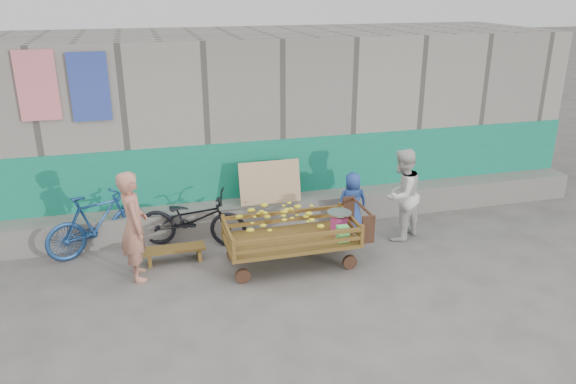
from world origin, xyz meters
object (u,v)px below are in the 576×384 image
object	(u,v)px
child	(352,202)
bicycle_blue	(97,223)
bicycle_dark	(193,219)
vendor_man	(134,226)
banana_cart	(289,228)
bench	(174,251)
woman	(401,195)

from	to	relation	value
child	bicycle_blue	size ratio (longest dim) A/B	0.63
bicycle_dark	vendor_man	bearing A→B (deg)	152.62
banana_cart	child	world-z (taller)	child
banana_cart	bench	xyz separation A→B (m)	(-1.58, 0.54, -0.42)
woman	child	xyz separation A→B (m)	(-0.62, 0.46, -0.24)
vendor_man	woman	size ratio (longest dim) A/B	1.05
child	bicycle_dark	world-z (taller)	child
bicycle_dark	child	bearing A→B (deg)	-74.26
vendor_man	child	xyz separation A→B (m)	(3.40, 0.68, -0.27)
bench	vendor_man	bearing A→B (deg)	-147.39
bench	child	bearing A→B (deg)	6.91
child	bicycle_blue	xyz separation A→B (m)	(-3.94, 0.28, -0.03)
vendor_man	child	world-z (taller)	vendor_man
banana_cart	bicycle_blue	distance (m)	2.88
child	bicycle_dark	size ratio (longest dim) A/B	0.60
vendor_man	child	bearing A→B (deg)	-85.71
woman	bicycle_dark	size ratio (longest dim) A/B	0.88
banana_cart	vendor_man	distance (m)	2.11
vendor_man	bicycle_dark	bearing A→B (deg)	-53.19
vendor_man	bicycle_dark	size ratio (longest dim) A/B	0.93
bicycle_blue	banana_cart	bearing A→B (deg)	-137.71
bicycle_dark	bicycle_blue	bearing A→B (deg)	103.08
bicycle_dark	bicycle_blue	world-z (taller)	bicycle_blue
bench	bicycle_blue	distance (m)	1.27
vendor_man	woman	world-z (taller)	vendor_man
woman	bicycle_blue	bearing A→B (deg)	-41.90
banana_cart	bench	distance (m)	1.72
bicycle_dark	bicycle_blue	xyz separation A→B (m)	(-1.39, 0.14, 0.03)
banana_cart	woman	distance (m)	1.99
vendor_man	bench	bearing A→B (deg)	-64.40
woman	child	size ratio (longest dim) A/B	1.48
vendor_man	bicycle_dark	world-z (taller)	vendor_man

